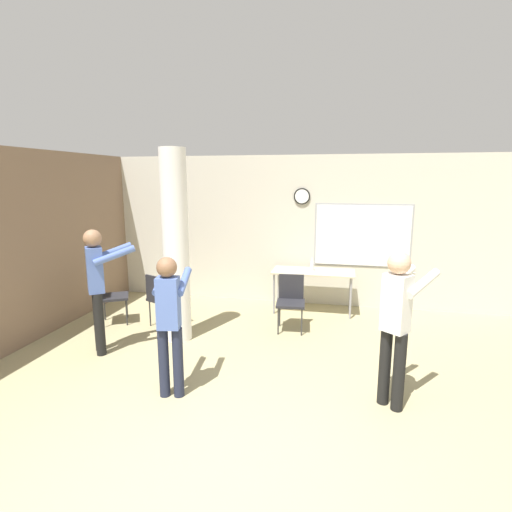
% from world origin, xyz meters
% --- Properties ---
extents(ground_plane, '(24.00, 24.00, 0.00)m').
position_xyz_m(ground_plane, '(0.00, 0.00, 0.00)').
color(ground_plane, tan).
extents(wall_left_accent, '(0.12, 7.00, 2.80)m').
position_xyz_m(wall_left_accent, '(-3.50, 2.50, 1.40)').
color(wall_left_accent, '#7A604C').
rests_on(wall_left_accent, ground_plane).
extents(wall_back, '(8.00, 0.15, 2.80)m').
position_xyz_m(wall_back, '(0.03, 5.06, 1.40)').
color(wall_back, beige).
rests_on(wall_back, ground_plane).
extents(support_pillar, '(0.38, 0.38, 2.80)m').
position_xyz_m(support_pillar, '(-1.38, 2.85, 1.40)').
color(support_pillar, white).
rests_on(support_pillar, ground_plane).
extents(folding_table, '(1.44, 0.62, 0.76)m').
position_xyz_m(folding_table, '(0.48, 4.52, 0.70)').
color(folding_table, beige).
rests_on(folding_table, ground_plane).
extents(bottle_on_table, '(0.07, 0.07, 0.24)m').
position_xyz_m(bottle_on_table, '(0.46, 4.55, 0.85)').
color(bottle_on_table, silver).
rests_on(bottle_on_table, folding_table).
extents(chair_by_left_wall, '(0.60, 0.60, 0.87)m').
position_xyz_m(chair_by_left_wall, '(-2.75, 3.22, 0.51)').
color(chair_by_left_wall, '#232328').
rests_on(chair_by_left_wall, ground_plane).
extents(chair_table_front, '(0.48, 0.48, 0.87)m').
position_xyz_m(chair_table_front, '(0.21, 3.59, 0.51)').
color(chair_table_front, '#232328').
rests_on(chair_table_front, ground_plane).
extents(chair_near_pillar, '(0.58, 0.58, 0.87)m').
position_xyz_m(chair_near_pillar, '(-1.84, 3.26, 0.51)').
color(chair_near_pillar, '#232328').
rests_on(chair_near_pillar, ground_plane).
extents(person_playing_side, '(0.61, 0.67, 1.67)m').
position_xyz_m(person_playing_side, '(1.54, 1.64, 0.98)').
color(person_playing_side, black).
rests_on(person_playing_side, ground_plane).
extents(person_playing_front, '(0.42, 0.61, 1.57)m').
position_xyz_m(person_playing_front, '(-0.83, 1.35, 0.93)').
color(person_playing_front, '#1E2338').
rests_on(person_playing_front, ground_plane).
extents(person_watching_back, '(0.68, 0.63, 1.72)m').
position_xyz_m(person_watching_back, '(-2.23, 2.18, 1.01)').
color(person_watching_back, black).
rests_on(person_watching_back, ground_plane).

